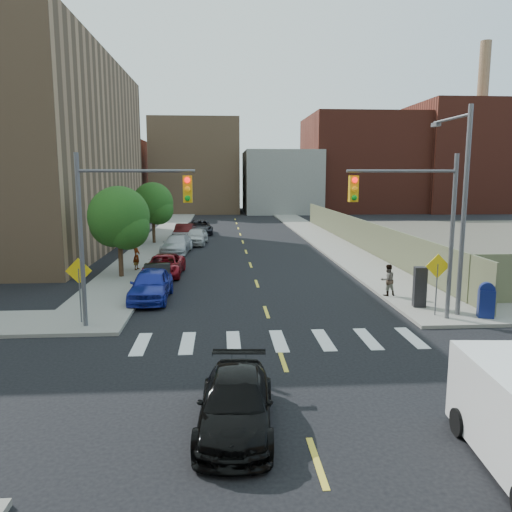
{
  "coord_description": "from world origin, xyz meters",
  "views": [
    {
      "loc": [
        -2.02,
        -13.81,
        6.14
      ],
      "look_at": [
        -0.22,
        11.58,
        2.0
      ],
      "focal_mm": 35.0,
      "sensor_mm": 36.0,
      "label": 1
    }
  ],
  "objects": [
    {
      "name": "smokestack",
      "position": [
        42.0,
        70.0,
        14.0
      ],
      "size": [
        1.8,
        1.8,
        28.0
      ],
      "primitive_type": "cylinder",
      "color": "#8C6B4C",
      "rests_on": "ground"
    },
    {
      "name": "parked_car_white",
      "position": [
        -4.2,
        30.43,
        0.75
      ],
      "size": [
        2.17,
        4.57,
        1.51
      ],
      "primitive_type": "imported",
      "rotation": [
        0.0,
        0.0,
        -0.09
      ],
      "color": "silver",
      "rests_on": "ground"
    },
    {
      "name": "sidewalk_nw",
      "position": [
        -7.75,
        41.5,
        0.07
      ],
      "size": [
        3.5,
        73.0,
        0.15
      ],
      "primitive_type": "cube",
      "color": "gray",
      "rests_on": "ground"
    },
    {
      "name": "parked_car_black",
      "position": [
        -5.5,
        13.09,
        0.67
      ],
      "size": [
        1.75,
        4.15,
        1.33
      ],
      "primitive_type": "imported",
      "rotation": [
        0.0,
        0.0,
        0.08
      ],
      "color": "black",
      "rests_on": "ground"
    },
    {
      "name": "sidewalk_ne",
      "position": [
        7.75,
        41.5,
        0.07
      ],
      "size": [
        3.5,
        73.0,
        0.15
      ],
      "primitive_type": "cube",
      "color": "gray",
      "rests_on": "ground"
    },
    {
      "name": "warn_sign_ne",
      "position": [
        7.2,
        6.5,
        1.99
      ],
      "size": [
        1.06,
        0.06,
        2.83
      ],
      "color": "#59595E",
      "rests_on": "ground"
    },
    {
      "name": "bg_bldg_west",
      "position": [
        -22.0,
        70.0,
        6.0
      ],
      "size": [
        14.0,
        18.0,
        12.0
      ],
      "primitive_type": "cube",
      "color": "#592319",
      "rests_on": "ground"
    },
    {
      "name": "tree_west_near",
      "position": [
        -8.0,
        16.05,
        3.48
      ],
      "size": [
        3.66,
        3.64,
        5.52
      ],
      "color": "#332114",
      "rests_on": "ground"
    },
    {
      "name": "streetlight_ne",
      "position": [
        8.2,
        6.9,
        5.22
      ],
      "size": [
        0.25,
        3.7,
        9.0
      ],
      "color": "#59595E",
      "rests_on": "ground"
    },
    {
      "name": "black_sedan",
      "position": [
        -1.7,
        -2.38,
        0.64
      ],
      "size": [
        2.13,
        4.55,
        1.29
      ],
      "primitive_type": "imported",
      "rotation": [
        0.0,
        0.0,
        -0.08
      ],
      "color": "black",
      "rests_on": "ground"
    },
    {
      "name": "mailbox",
      "position": [
        9.18,
        6.0,
        0.89
      ],
      "size": [
        0.73,
        0.63,
        1.52
      ],
      "rotation": [
        0.0,
        0.0,
        -0.29
      ],
      "color": "navy",
      "rests_on": "sidewalk_ne"
    },
    {
      "name": "bg_bldg_east",
      "position": [
        22.0,
        72.0,
        8.0
      ],
      "size": [
        18.0,
        18.0,
        16.0
      ],
      "primitive_type": "cube",
      "color": "#592319",
      "rests_on": "ground"
    },
    {
      "name": "warn_sign_midwest",
      "position": [
        -7.8,
        20.0,
        1.99
      ],
      "size": [
        1.06,
        0.06,
        2.83
      ],
      "color": "#59595E",
      "rests_on": "ground"
    },
    {
      "name": "parked_car_silver",
      "position": [
        -5.5,
        25.63,
        0.72
      ],
      "size": [
        2.52,
        5.14,
        1.44
      ],
      "primitive_type": "imported",
      "rotation": [
        0.0,
        0.0,
        -0.1
      ],
      "color": "#B2B6BA",
      "rests_on": "ground"
    },
    {
      "name": "bg_bldg_midwest",
      "position": [
        -6.0,
        72.0,
        7.5
      ],
      "size": [
        14.0,
        16.0,
        15.0
      ],
      "primitive_type": "cube",
      "color": "#8C6B4C",
      "rests_on": "ground"
    },
    {
      "name": "bg_bldg_fareast",
      "position": [
        38.0,
        70.0,
        9.0
      ],
      "size": [
        14.0,
        16.0,
        18.0
      ],
      "primitive_type": "cube",
      "color": "#592319",
      "rests_on": "ground"
    },
    {
      "name": "payphone",
      "position": [
        7.05,
        7.91,
        1.07
      ],
      "size": [
        0.61,
        0.53,
        1.85
      ],
      "primitive_type": "cube",
      "rotation": [
        0.0,
        0.0,
        -0.15
      ],
      "color": "black",
      "rests_on": "sidewalk_ne"
    },
    {
      "name": "pedestrian_west",
      "position": [
        -7.42,
        18.09,
        1.02
      ],
      "size": [
        0.53,
        0.7,
        1.75
      ],
      "primitive_type": "imported",
      "rotation": [
        0.0,
        0.0,
        1.38
      ],
      "color": "gray",
      "rests_on": "sidewalk_nw"
    },
    {
      "name": "bg_bldg_center",
      "position": [
        8.0,
        70.0,
        5.0
      ],
      "size": [
        12.0,
        16.0,
        10.0
      ],
      "primitive_type": "cube",
      "color": "gray",
      "rests_on": "ground"
    },
    {
      "name": "fence_north",
      "position": [
        9.6,
        28.0,
        1.25
      ],
      "size": [
        0.12,
        44.0,
        2.5
      ],
      "primitive_type": "cube",
      "color": "#67704E",
      "rests_on": "ground"
    },
    {
      "name": "parked_car_red",
      "position": [
        -5.5,
        16.6,
        0.65
      ],
      "size": [
        2.35,
        4.79,
        1.31
      ],
      "primitive_type": "imported",
      "rotation": [
        0.0,
        0.0,
        -0.04
      ],
      "color": "maroon",
      "rests_on": "ground"
    },
    {
      "name": "pedestrian_east",
      "position": [
        6.3,
        10.11,
        0.94
      ],
      "size": [
        0.89,
        0.76,
        1.59
      ],
      "primitive_type": "imported",
      "rotation": [
        0.0,
        0.0,
        3.36
      ],
      "color": "gray",
      "rests_on": "sidewalk_ne"
    },
    {
      "name": "parked_car_grey",
      "position": [
        -4.2,
        38.69,
        0.72
      ],
      "size": [
        2.94,
        5.44,
        1.45
      ],
      "primitive_type": "imported",
      "rotation": [
        0.0,
        0.0,
        0.1
      ],
      "color": "black",
      "rests_on": "ground"
    },
    {
      "name": "ground",
      "position": [
        0.0,
        0.0,
        0.0
      ],
      "size": [
        160.0,
        160.0,
        0.0
      ],
      "primitive_type": "plane",
      "color": "black",
      "rests_on": "ground"
    },
    {
      "name": "parked_car_blue",
      "position": [
        -5.5,
        10.61,
        0.78
      ],
      "size": [
        1.94,
        4.63,
        1.56
      ],
      "primitive_type": "imported",
      "rotation": [
        0.0,
        0.0,
        -0.02
      ],
      "color": "#1C289A",
      "rests_on": "ground"
    },
    {
      "name": "signal_nw",
      "position": [
        -5.98,
        6.0,
        4.53
      ],
      "size": [
        4.59,
        0.3,
        7.0
      ],
      "color": "#59595E",
      "rests_on": "ground"
    },
    {
      "name": "tree_west_far",
      "position": [
        -8.0,
        31.05,
        3.48
      ],
      "size": [
        3.66,
        3.64,
        5.52
      ],
      "color": "#332114",
      "rests_on": "ground"
    },
    {
      "name": "warn_sign_nw",
      "position": [
        -7.8,
        6.5,
        1.99
      ],
      "size": [
        1.06,
        0.06,
        2.83
      ],
      "color": "#59595E",
      "rests_on": "ground"
    },
    {
      "name": "parked_car_maroon",
      "position": [
        -5.5,
        33.76,
        0.77
      ],
      "size": [
        1.94,
        4.76,
        1.54
      ],
      "primitive_type": "imported",
      "rotation": [
        0.0,
        0.0,
        -0.07
      ],
      "color": "#380B0B",
      "rests_on": "ground"
    },
    {
      "name": "signal_ne",
      "position": [
        5.98,
        6.0,
        4.53
      ],
      "size": [
        4.59,
        0.3,
        7.0
      ],
      "color": "#59595E",
      "rests_on": "ground"
    }
  ]
}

